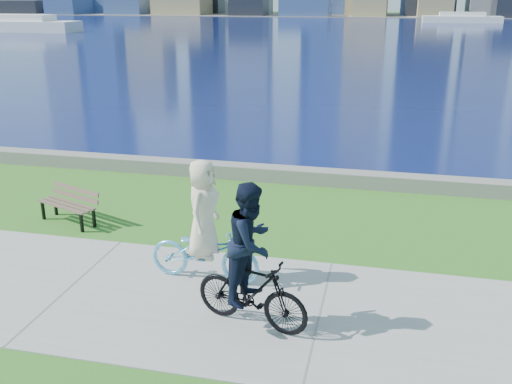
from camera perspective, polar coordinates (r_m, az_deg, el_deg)
ground at (r=9.77m, az=-17.94°, el=-8.99°), size 320.00×320.00×0.00m
concrete_path at (r=9.77m, az=-17.94°, el=-8.94°), size 80.00×3.50×0.02m
seawall at (r=14.93m, az=-6.06°, el=2.38°), size 90.00×0.50×0.35m
bay_water at (r=79.56m, az=9.96°, el=15.67°), size 320.00×131.00×0.01m
far_shore at (r=137.45m, az=11.55°, el=16.95°), size 320.00×30.00×0.12m
ferry_near at (r=80.79m, az=-22.59°, el=15.20°), size 15.31×4.37×2.08m
ferry_far at (r=104.53m, az=19.88°, el=16.02°), size 12.59×3.60×1.71m
park_bench at (r=12.27m, az=-18.12°, el=-0.96°), size 1.46×0.94×0.72m
cyclist_woman at (r=9.22m, az=-5.22°, el=-4.45°), size 0.73×1.87×2.04m
cyclist_man at (r=7.86m, az=-0.48°, el=-7.62°), size 0.92×1.79×2.12m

